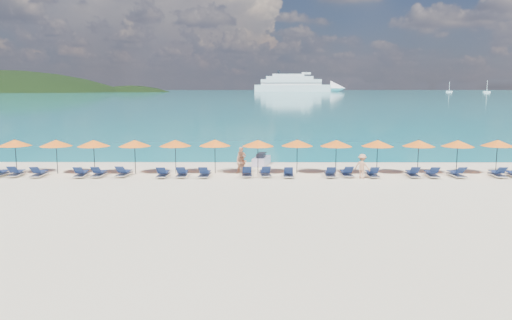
{
  "coord_description": "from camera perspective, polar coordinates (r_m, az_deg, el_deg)",
  "views": [
    {
      "loc": [
        0.18,
        -27.19,
        5.61
      ],
      "look_at": [
        0.0,
        3.0,
        1.2
      ],
      "focal_mm": 35.0,
      "sensor_mm": 36.0,
      "label": 1
    }
  ],
  "objects": [
    {
      "name": "lounger_13",
      "position": [
        32.09,
        10.31,
        -1.47
      ],
      "size": [
        0.68,
        1.72,
        0.66
      ],
      "rotation": [
        0.0,
        0.0,
        0.04
      ],
      "color": "silver",
      "rests_on": "ground"
    },
    {
      "name": "umbrella_6",
      "position": [
        32.38,
        0.22,
        1.94
      ],
      "size": [
        2.1,
        2.1,
        2.28
      ],
      "color": "black",
      "rests_on": "ground"
    },
    {
      "name": "lounger_4",
      "position": [
        33.01,
        -17.51,
        -1.45
      ],
      "size": [
        0.64,
        1.71,
        0.66
      ],
      "rotation": [
        0.0,
        0.0,
        -0.01
      ],
      "color": "silver",
      "rests_on": "ground"
    },
    {
      "name": "umbrella_3",
      "position": [
        33.3,
        -13.71,
        1.88
      ],
      "size": [
        2.1,
        2.1,
        2.28
      ],
      "color": "black",
      "rests_on": "ground"
    },
    {
      "name": "lounger_9",
      "position": [
        31.57,
        -1.05,
        -1.49
      ],
      "size": [
        0.7,
        1.73,
        0.66
      ],
      "rotation": [
        0.0,
        0.0,
        0.05
      ],
      "color": "silver",
      "rests_on": "ground"
    },
    {
      "name": "lounger_12",
      "position": [
        31.76,
        8.48,
        -1.52
      ],
      "size": [
        0.71,
        1.73,
        0.66
      ],
      "rotation": [
        0.0,
        0.0,
        -0.05
      ],
      "color": "silver",
      "rests_on": "ground"
    },
    {
      "name": "lounger_0",
      "position": [
        35.54,
        -27.18,
        -1.31
      ],
      "size": [
        0.69,
        1.73,
        0.66
      ],
      "rotation": [
        0.0,
        0.0,
        -0.04
      ],
      "color": "silver",
      "rests_on": "ground"
    },
    {
      "name": "jetski",
      "position": [
        36.24,
        0.61,
        -0.03
      ],
      "size": [
        1.4,
        2.56,
        0.86
      ],
      "rotation": [
        0.0,
        0.0,
        -0.21
      ],
      "color": "#B3ADCC",
      "rests_on": "ground"
    },
    {
      "name": "umbrella_7",
      "position": [
        32.63,
        4.74,
        1.96
      ],
      "size": [
        2.1,
        2.1,
        2.28
      ],
      "color": "black",
      "rests_on": "ground"
    },
    {
      "name": "umbrella_8",
      "position": [
        32.75,
        9.16,
        1.91
      ],
      "size": [
        2.1,
        2.1,
        2.28
      ],
      "color": "black",
      "rests_on": "ground"
    },
    {
      "name": "lounger_11",
      "position": [
        31.45,
        3.73,
        -1.54
      ],
      "size": [
        0.71,
        1.73,
        0.66
      ],
      "rotation": [
        0.0,
        0.0,
        -0.05
      ],
      "color": "silver",
      "rests_on": "ground"
    },
    {
      "name": "lounger_3",
      "position": [
        33.25,
        -19.36,
        -1.46
      ],
      "size": [
        0.73,
        1.74,
        0.66
      ],
      "rotation": [
        0.0,
        0.0,
        0.06
      ],
      "color": "silver",
      "rests_on": "ground"
    },
    {
      "name": "beachgoer_b",
      "position": [
        32.61,
        -1.71,
        -0.27
      ],
      "size": [
        0.72,
        0.42,
        1.49
      ],
      "primitive_type": "imported",
      "rotation": [
        0.0,
        0.0,
        -0.0
      ],
      "color": "tan",
      "rests_on": "ground"
    },
    {
      "name": "umbrella_10",
      "position": [
        33.99,
        18.1,
        1.83
      ],
      "size": [
        2.1,
        2.1,
        2.28
      ],
      "color": "black",
      "rests_on": "ground"
    },
    {
      "name": "lounger_17",
      "position": [
        33.8,
        21.94,
        -1.45
      ],
      "size": [
        0.78,
        1.75,
        0.66
      ],
      "rotation": [
        0.0,
        0.0,
        0.09
      ],
      "color": "silver",
      "rests_on": "ground"
    },
    {
      "name": "sailboat_far",
      "position": [
        561.86,
        24.87,
        7.11
      ],
      "size": [
        6.77,
        2.26,
        12.41
      ],
      "color": "white",
      "rests_on": "ground"
    },
    {
      "name": "sea",
      "position": [
        687.21,
        0.34,
        7.84
      ],
      "size": [
        1600.0,
        1300.0,
        0.01
      ],
      "primitive_type": "cube",
      "color": "#1FA9B2",
      "rests_on": "ground"
    },
    {
      "name": "umbrella_1",
      "position": [
        34.93,
        -21.89,
        1.81
      ],
      "size": [
        2.1,
        2.1,
        2.28
      ],
      "color": "black",
      "rests_on": "ground"
    },
    {
      "name": "lounger_2",
      "position": [
        34.33,
        -23.55,
        -1.39
      ],
      "size": [
        0.68,
        1.72,
        0.66
      ],
      "rotation": [
        0.0,
        0.0,
        0.03
      ],
      "color": "silver",
      "rests_on": "ground"
    },
    {
      "name": "umbrella_5",
      "position": [
        32.68,
        -4.72,
        1.97
      ],
      "size": [
        2.1,
        2.1,
        2.28
      ],
      "color": "black",
      "rests_on": "ground"
    },
    {
      "name": "umbrella_11",
      "position": [
        34.77,
        22.07,
        1.77
      ],
      "size": [
        2.1,
        2.1,
        2.28
      ],
      "color": "black",
      "rests_on": "ground"
    },
    {
      "name": "beachgoer_a",
      "position": [
        33.04,
        -1.67,
        0.02
      ],
      "size": [
        0.65,
        0.46,
        1.69
      ],
      "primitive_type": "imported",
      "rotation": [
        0.0,
        0.0,
        0.09
      ],
      "color": "tan",
      "rests_on": "ground"
    },
    {
      "name": "umbrella_4",
      "position": [
        32.85,
        -9.21,
        1.93
      ],
      "size": [
        2.1,
        2.1,
        2.28
      ],
      "color": "black",
      "rests_on": "ground"
    },
    {
      "name": "lounger_16",
      "position": [
        33.25,
        19.45,
        -1.47
      ],
      "size": [
        0.7,
        1.73,
        0.66
      ],
      "rotation": [
        0.0,
        0.0,
        -0.05
      ],
      "color": "silver",
      "rests_on": "ground"
    },
    {
      "name": "umbrella_9",
      "position": [
        33.26,
        13.73,
        1.87
      ],
      "size": [
        2.1,
        2.1,
        2.28
      ],
      "color": "black",
      "rests_on": "ground"
    },
    {
      "name": "umbrella_0",
      "position": [
        36.21,
        -25.85,
        1.78
      ],
      "size": [
        2.1,
        2.1,
        2.28
      ],
      "color": "black",
      "rests_on": "ground"
    },
    {
      "name": "lounger_18",
      "position": [
        34.85,
        25.89,
        -1.4
      ],
      "size": [
        0.7,
        1.73,
        0.66
      ],
      "rotation": [
        0.0,
        0.0,
        -0.05
      ],
      "color": "silver",
      "rests_on": "ground"
    },
    {
      "name": "lounger_6",
      "position": [
        31.86,
        -10.59,
        -1.54
      ],
      "size": [
        0.63,
        1.7,
        0.66
      ],
      "rotation": [
        0.0,
        0.0,
        -0.01
      ],
      "color": "silver",
      "rests_on": "ground"
    },
    {
      "name": "sailboat_near",
      "position": [
        602.13,
        21.2,
        7.34
      ],
      "size": [
        6.54,
        2.18,
        12.0
      ],
      "color": "white",
      "rests_on": "ground"
    },
    {
      "name": "cruise_ship",
      "position": [
        643.51,
        5.11,
        8.52
      ],
      "size": [
        115.96,
        26.74,
        32.0
      ],
      "rotation": [
        0.0,
        0.0,
        -0.07
      ],
      "color": "white",
      "rests_on": "ground"
    },
    {
      "name": "umbrella_12",
      "position": [
        36.05,
        25.89,
        1.76
      ],
      "size": [
        2.1,
        2.1,
        2.28
      ],
      "color": "black",
      "rests_on": "ground"
    },
    {
      "name": "umbrella_2",
      "position": [
        34.01,
        -18.08,
        1.84
      ],
      "size": [
        2.1,
        2.1,
        2.28
      ],
      "color": "black",
      "rests_on": "ground"
    },
    {
      "name": "lounger_15",
      "position": [
        32.94,
        17.46,
        -1.47
      ],
      "size": [
        0.71,
        1.73,
        0.66
      ],
      "rotation": [
        0.0,
        0.0,
        -0.05
      ],
      "color": "silver",
      "rests_on": "ground"
    },
    {
      "name": "lounger_7",
      "position": [
        31.73,
        -8.43,
        -1.53
      ],
      "size": [
        0.66,
        1.71,
        0.66
      ],
      "rotation": [
        0.0,
        0.0,
        0.02
      ],
      "color": "silver",
      "rests_on": "ground"
    },
    {
      "name": "ground",
      "position": [
        27.76,
        -0.04,
        -3.35
      ],
      "size": [
        1400.0,
        1400.0,
        0.0
      ],
      "primitive_type": "plane",
      "color": "beige"
    },
    {
      "name": "lounger_5",
      "position": [
        32.74,
        -14.89,
        -1.42
      ],
      "size": [
        0.77,
        1.75,
        0.66
      ],
      "rotation": [
        0.0,
        0.0,
        -0.09
      ],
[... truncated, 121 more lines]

